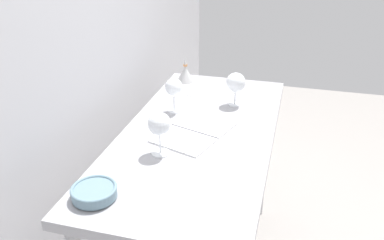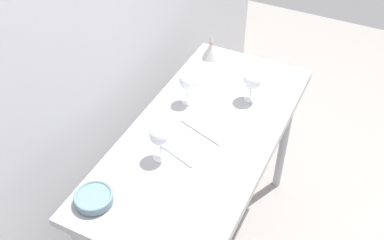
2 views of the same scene
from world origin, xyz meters
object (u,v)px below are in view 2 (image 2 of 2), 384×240
Objects in this scene: wine_glass_near_right at (252,80)px; tasting_bowl at (94,198)px; tasting_sheet_upper at (227,79)px; wine_glass_far_right at (188,82)px; decanter_funnel at (211,50)px; open_notebook at (199,133)px; wine_glass_far_left at (160,136)px.

tasting_bowl is (-0.88, 0.32, -0.09)m from wine_glass_near_right.
tasting_sheet_upper is 1.64× the size of tasting_bowl.
wine_glass_far_right is 0.42m from decanter_funnel.
open_notebook is 0.57m from tasting_bowl.
wine_glass_near_right is 0.41× the size of open_notebook.
open_notebook is (0.20, -0.09, -0.12)m from wine_glass_far_left.
wine_glass_far_right is 0.73m from tasting_bowl.
tasting_sheet_upper is at bearing 24.00° from open_notebook.
wine_glass_near_right is 1.08× the size of tasting_bowl.
wine_glass_far_left reaches higher than tasting_sheet_upper.
decanter_funnel is at bearing 37.17° from open_notebook.
decanter_funnel is at bearing 67.77° from tasting_sheet_upper.
wine_glass_near_right is 0.94m from tasting_bowl.
wine_glass_far_right is 0.31m from wine_glass_near_right.
wine_glass_far_left reaches higher than open_notebook.
wine_glass_far_left is 1.14× the size of tasting_bowl.
wine_glass_near_right is at bearing -127.34° from decanter_funnel.
open_notebook is at bearing 160.80° from wine_glass_near_right.
decanter_funnel is at bearing 8.88° from wine_glass_far_left.
tasting_bowl is (-0.54, 0.20, 0.02)m from open_notebook.
tasting_bowl is at bearing 175.85° from wine_glass_far_right.
wine_glass_far_left is 0.81m from decanter_funnel.
wine_glass_far_left reaches higher than wine_glass_far_right.
tasting_sheet_upper is at bearing 59.52° from wine_glass_near_right.
decanter_funnel reaches higher than tasting_sheet_upper.
wine_glass_far_left is at bearing -170.58° from wine_glass_far_right.
wine_glass_far_left is 1.06× the size of wine_glass_near_right.
wine_glass_far_right is 1.01× the size of wine_glass_near_right.
wine_glass_far_right is 1.09× the size of tasting_bowl.
tasting_bowl is (-0.98, 0.15, 0.02)m from tasting_sheet_upper.
wine_glass_far_right is 1.18× the size of decanter_funnel.
tasting_bowl is (-0.73, 0.05, -0.10)m from wine_glass_far_right.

